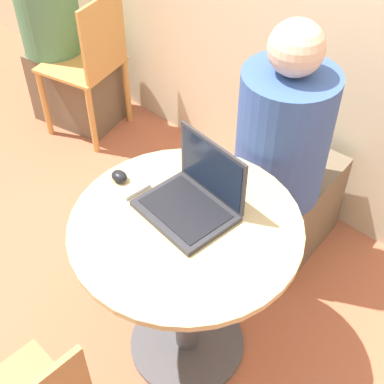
{
  "coord_description": "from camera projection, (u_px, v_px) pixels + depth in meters",
  "views": [
    {
      "loc": [
        0.84,
        -0.87,
        2.07
      ],
      "look_at": [
        -0.02,
        0.05,
        0.86
      ],
      "focal_mm": 50.0,
      "sensor_mm": 36.0,
      "label": 1
    }
  ],
  "objects": [
    {
      "name": "ground_plane",
      "position": [
        187.0,
        343.0,
        2.31
      ],
      "size": [
        12.0,
        12.0,
        0.0
      ],
      "primitive_type": "plane",
      "color": "#B26042"
    },
    {
      "name": "round_table",
      "position": [
        186.0,
        267.0,
        1.94
      ],
      "size": [
        0.79,
        0.79,
        0.76
      ],
      "color": "#4C4C51",
      "rests_on": "ground_plane"
    },
    {
      "name": "laptop",
      "position": [
        194.0,
        197.0,
        1.8
      ],
      "size": [
        0.33,
        0.28,
        0.24
      ],
      "color": "#2D2D33",
      "rests_on": "round_table"
    },
    {
      "name": "cell_phone",
      "position": [
        134.0,
        189.0,
        1.89
      ],
      "size": [
        0.06,
        0.11,
        0.02
      ],
      "color": "silver",
      "rests_on": "round_table"
    },
    {
      "name": "computer_mouse",
      "position": [
        119.0,
        176.0,
        1.92
      ],
      "size": [
        0.06,
        0.05,
        0.04
      ],
      "color": "black",
      "rests_on": "round_table"
    },
    {
      "name": "person_seated",
      "position": [
        285.0,
        172.0,
        2.34
      ],
      "size": [
        0.4,
        0.6,
        1.25
      ],
      "color": "brown",
      "rests_on": "ground_plane"
    },
    {
      "name": "chair_background",
      "position": [
        90.0,
        65.0,
        3.08
      ],
      "size": [
        0.48,
        0.48,
        0.89
      ],
      "color": "tan",
      "rests_on": "ground_plane"
    },
    {
      "name": "person_background",
      "position": [
        62.0,
        45.0,
        3.18
      ],
      "size": [
        0.59,
        0.45,
        1.2
      ],
      "color": "brown",
      "rests_on": "ground_plane"
    }
  ]
}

